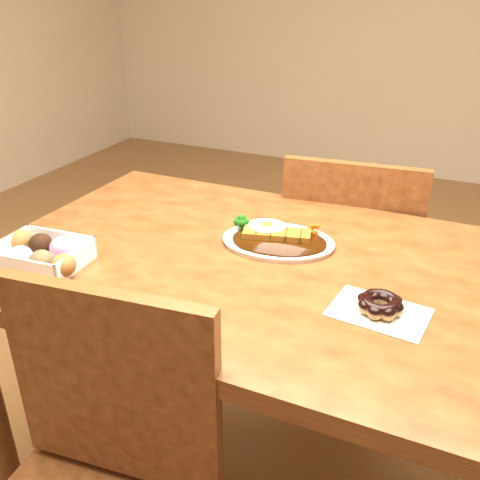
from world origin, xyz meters
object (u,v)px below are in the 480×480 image
at_px(donut_box, 39,253).
at_px(pon_de_ring, 380,305).
at_px(katsu_curry_plate, 276,238).
at_px(table, 252,295).
at_px(chair_far, 350,268).

relative_size(donut_box, pon_de_ring, 1.17).
relative_size(katsu_curry_plate, pon_de_ring, 1.53).
height_order(table, katsu_curry_plate, katsu_curry_plate).
distance_m(table, donut_box, 0.49).
bearing_deg(donut_box, chair_far, 54.73).
xyz_separation_m(table, pon_de_ring, (0.31, -0.10, 0.12)).
height_order(chair_far, katsu_curry_plate, chair_far).
relative_size(chair_far, pon_de_ring, 4.54).
xyz_separation_m(chair_far, donut_box, (-0.53, -0.76, 0.30)).
xyz_separation_m(katsu_curry_plate, donut_box, (-0.44, -0.31, 0.01)).
xyz_separation_m(katsu_curry_plate, pon_de_ring, (0.28, -0.20, 0.00)).
relative_size(table, chair_far, 1.38).
height_order(donut_box, pon_de_ring, donut_box).
distance_m(katsu_curry_plate, pon_de_ring, 0.35).
distance_m(table, chair_far, 0.57).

